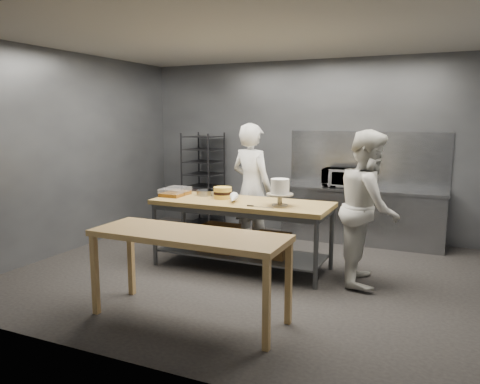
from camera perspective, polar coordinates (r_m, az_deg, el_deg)
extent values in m
plane|color=black|center=(6.23, 1.56, -9.93)|extent=(6.00, 6.00, 0.00)
cube|color=#4C4F54|center=(8.27, 8.37, 5.33)|extent=(6.00, 0.04, 3.00)
cube|color=olive|center=(6.27, 0.19, -1.38)|extent=(2.40, 0.90, 0.06)
cube|color=#47494C|center=(6.43, 0.19, -7.44)|extent=(2.25, 0.75, 0.03)
cylinder|color=#47494C|center=(6.58, -10.35, -5.11)|extent=(0.06, 0.06, 0.86)
cylinder|color=#47494C|center=(7.22, -6.83, -3.77)|extent=(0.06, 0.06, 0.86)
cylinder|color=#47494C|center=(5.64, 9.24, -7.49)|extent=(0.06, 0.06, 0.86)
cylinder|color=#47494C|center=(6.37, 11.09, -5.61)|extent=(0.06, 0.06, 0.86)
cube|color=brown|center=(6.49, -2.60, -5.56)|extent=(0.50, 0.40, 0.35)
cube|color=brown|center=(6.23, 3.82, -6.43)|extent=(0.45, 0.38, 0.30)
cube|color=#9D7A41|center=(4.69, -6.29, -5.28)|extent=(2.00, 0.70, 0.06)
cube|color=#9D7A41|center=(5.13, -17.26, -9.62)|extent=(0.06, 0.06, 0.84)
cube|color=#9D7A41|center=(5.57, -13.14, -7.96)|extent=(0.06, 0.06, 0.84)
cube|color=#9D7A41|center=(4.18, 3.25, -13.58)|extent=(0.06, 0.06, 0.84)
cube|color=#9D7A41|center=(4.70, 5.94, -10.96)|extent=(0.06, 0.06, 0.84)
cube|color=slate|center=(7.80, 14.69, 0.32)|extent=(2.60, 0.60, 0.04)
cube|color=slate|center=(7.88, 14.56, -2.91)|extent=(2.56, 0.56, 0.86)
cube|color=slate|center=(8.04, 15.19, 3.93)|extent=(2.60, 0.02, 0.90)
cube|color=black|center=(8.68, -4.48, 1.42)|extent=(0.62, 0.67, 1.75)
cube|color=white|center=(8.73, -4.45, -0.76)|extent=(0.39, 0.25, 0.45)
imported|color=silver|center=(7.05, 1.43, 0.48)|extent=(0.82, 0.66, 1.95)
imported|color=silver|center=(5.91, 15.40, -1.83)|extent=(0.85, 1.02, 1.89)
imported|color=black|center=(7.84, 12.11, 1.72)|extent=(0.54, 0.37, 0.30)
cylinder|color=#A89D86|center=(5.94, 4.87, -1.60)|extent=(0.20, 0.20, 0.02)
cylinder|color=#A89D86|center=(5.93, 4.87, -0.94)|extent=(0.06, 0.06, 0.12)
cylinder|color=#A89D86|center=(5.91, 4.88, -0.28)|extent=(0.34, 0.34, 0.02)
cylinder|color=white|center=(5.90, 4.90, 0.71)|extent=(0.23, 0.23, 0.19)
cylinder|color=#E7CC49|center=(6.46, -2.12, -0.53)|extent=(0.25, 0.25, 0.06)
cylinder|color=black|center=(6.45, -2.13, -0.10)|extent=(0.25, 0.25, 0.04)
cylinder|color=#E7CC49|center=(6.44, -2.13, 0.34)|extent=(0.25, 0.25, 0.06)
cylinder|color=gray|center=(6.73, -4.25, -0.09)|extent=(0.25, 0.25, 0.07)
cylinder|color=gray|center=(6.75, -2.84, -0.05)|extent=(0.28, 0.28, 0.07)
cone|color=white|center=(6.09, -0.86, -0.83)|extent=(0.25, 0.40, 0.12)
cube|color=slate|center=(5.83, 2.90, -1.87)|extent=(0.28, 0.02, 0.00)
cube|color=black|center=(5.89, 1.27, -1.68)|extent=(0.09, 0.02, 0.02)
cube|color=#92601D|center=(6.67, -8.41, -0.36)|extent=(0.30, 0.20, 0.05)
cube|color=silver|center=(6.66, -8.42, 0.10)|extent=(0.31, 0.21, 0.06)
cube|color=#92601D|center=(6.88, -7.40, -0.05)|extent=(0.30, 0.20, 0.05)
cube|color=silver|center=(6.87, -7.41, 0.41)|extent=(0.31, 0.21, 0.06)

